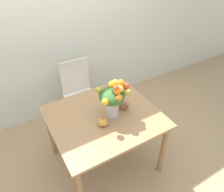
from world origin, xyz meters
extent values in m
plane|color=tan|center=(0.00, 0.00, 0.00)|extent=(12.00, 12.00, 0.00)
cube|color=silver|center=(0.00, 1.25, 1.35)|extent=(8.00, 0.06, 2.70)
cube|color=#9E754C|center=(0.00, 0.00, 0.74)|extent=(1.12, 0.99, 0.03)
cylinder|color=#9E754C|center=(0.50, -0.44, 0.36)|extent=(0.06, 0.06, 0.73)
cylinder|color=#9E754C|center=(-0.50, 0.44, 0.36)|extent=(0.06, 0.06, 0.73)
cylinder|color=#9E754C|center=(0.50, 0.44, 0.36)|extent=(0.06, 0.06, 0.73)
cylinder|color=silver|center=(0.08, -0.03, 0.86)|extent=(0.13, 0.13, 0.19)
cylinder|color=silver|center=(0.08, -0.03, 0.79)|extent=(0.12, 0.12, 0.07)
cylinder|color=#38662D|center=(0.11, -0.03, 0.89)|extent=(0.01, 0.00, 0.25)
cylinder|color=#38662D|center=(0.09, 0.00, 0.89)|extent=(0.01, 0.01, 0.25)
cylinder|color=#38662D|center=(0.06, -0.01, 0.89)|extent=(0.01, 0.00, 0.25)
cylinder|color=#38662D|center=(0.06, -0.04, 0.89)|extent=(0.01, 0.01, 0.25)
cylinder|color=#38662D|center=(0.09, -0.05, 0.89)|extent=(0.01, 0.01, 0.25)
ellipsoid|color=#38662D|center=(0.08, -0.03, 1.00)|extent=(0.26, 0.26, 0.16)
sphere|color=#D64C23|center=(0.22, -0.05, 1.08)|extent=(0.08, 0.08, 0.08)
sphere|color=#AD9E33|center=(0.20, -0.12, 1.06)|extent=(0.06, 0.06, 0.06)
sphere|color=#AD9E33|center=(-0.03, 0.05, 1.07)|extent=(0.06, 0.06, 0.06)
sphere|color=yellow|center=(-0.05, -0.13, 1.05)|extent=(0.06, 0.06, 0.06)
sphere|color=yellow|center=(0.08, -0.03, 1.15)|extent=(0.06, 0.06, 0.06)
sphere|color=orange|center=(0.17, -0.05, 1.14)|extent=(0.07, 0.07, 0.07)
sphere|color=yellow|center=(0.14, -0.07, 1.10)|extent=(0.08, 0.08, 0.08)
sphere|color=orange|center=(0.10, -0.10, 1.10)|extent=(0.07, 0.07, 0.07)
sphere|color=orange|center=(0.09, -0.14, 1.05)|extent=(0.06, 0.06, 0.06)
sphere|color=#D64C23|center=(0.09, -0.09, 1.13)|extent=(0.06, 0.06, 0.06)
sphere|color=#AD9E33|center=(0.14, 0.01, 1.12)|extent=(0.07, 0.07, 0.07)
ellipsoid|color=gold|center=(-0.07, -0.12, 0.80)|extent=(0.10, 0.10, 0.08)
cylinder|color=brown|center=(-0.07, -0.12, 0.84)|extent=(0.01, 0.01, 0.02)
ellipsoid|color=#936642|center=(0.25, 0.00, 0.80)|extent=(0.12, 0.09, 0.09)
cone|color=orange|center=(0.25, 0.04, 0.81)|extent=(0.12, 0.12, 0.10)
sphere|color=#936642|center=(0.25, -0.04, 0.84)|extent=(0.04, 0.04, 0.04)
cube|color=silver|center=(0.06, 0.75, 0.45)|extent=(0.43, 0.43, 0.02)
cylinder|color=silver|center=(-0.11, 0.58, 0.22)|extent=(0.04, 0.04, 0.44)
cylinder|color=silver|center=(0.23, 0.58, 0.22)|extent=(0.04, 0.04, 0.44)
cylinder|color=silver|center=(-0.11, 0.92, 0.22)|extent=(0.04, 0.04, 0.44)
cylinder|color=silver|center=(0.23, 0.92, 0.22)|extent=(0.04, 0.04, 0.44)
cube|color=silver|center=(0.06, 0.95, 0.70)|extent=(0.40, 0.03, 0.49)
camera|label=1|loc=(-0.78, -1.50, 2.30)|focal=35.00mm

